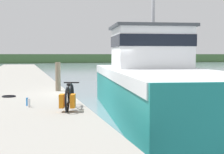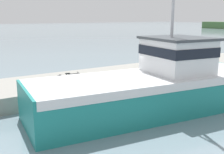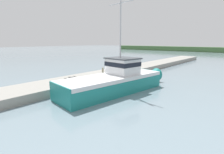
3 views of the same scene
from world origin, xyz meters
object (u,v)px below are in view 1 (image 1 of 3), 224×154
object	(u,v)px
mooring_post	(58,77)
water_bottle_on_curb	(27,102)
bicycle_touring	(69,98)
water_bottle_by_bike	(29,103)
fishing_boat_main	(156,82)

from	to	relation	value
mooring_post	water_bottle_on_curb	xyz separation A→B (m)	(-1.28, -3.88, -0.47)
water_bottle_on_curb	mooring_post	bearing A→B (deg)	71.76
bicycle_touring	water_bottle_on_curb	world-z (taller)	bicycle_touring
water_bottle_by_bike	mooring_post	bearing A→B (deg)	73.37
fishing_boat_main	water_bottle_on_curb	distance (m)	5.34
mooring_post	water_bottle_on_curb	distance (m)	4.11
water_bottle_by_bike	water_bottle_on_curb	xyz separation A→B (m)	(-0.05, 0.25, -0.00)
fishing_boat_main	water_bottle_on_curb	world-z (taller)	fishing_boat_main
fishing_boat_main	bicycle_touring	distance (m)	4.96
mooring_post	bicycle_touring	bearing A→B (deg)	-92.40
fishing_boat_main	mooring_post	world-z (taller)	fishing_boat_main
fishing_boat_main	water_bottle_by_bike	size ratio (longest dim) A/B	56.32
mooring_post	water_bottle_by_bike	distance (m)	4.33
fishing_boat_main	mooring_post	distance (m)	3.96
fishing_boat_main	bicycle_touring	size ratio (longest dim) A/B	8.51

